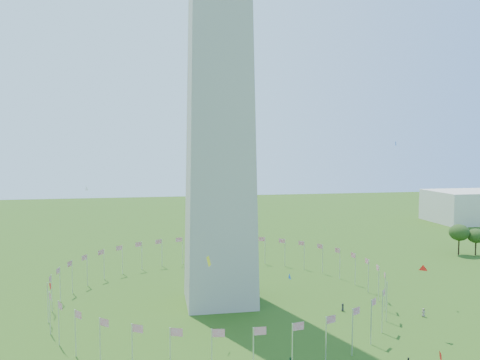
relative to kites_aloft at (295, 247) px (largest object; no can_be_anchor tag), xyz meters
name	(u,v)px	position (x,y,z in m)	size (l,w,h in m)	color
flag_ring	(220,284)	(-11.15, 26.64, -14.74)	(80.24, 80.24, 9.00)	silver
gov_building_east_a	(479,206)	(138.85, 126.64, -11.24)	(50.00, 30.00, 16.00)	beige
kites_aloft	(295,247)	(0.00, 0.00, 0.00)	(100.92, 70.17, 36.20)	red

